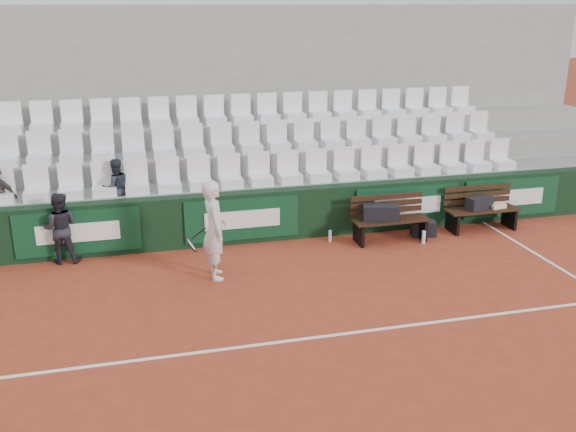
{
  "coord_description": "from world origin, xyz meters",
  "views": [
    {
      "loc": [
        -2.22,
        -7.61,
        4.46
      ],
      "look_at": [
        0.34,
        2.4,
        1.0
      ],
      "focal_mm": 40.0,
      "sensor_mm": 36.0,
      "label": 1
    }
  ],
  "objects_px": {
    "sports_bag_left": "(381,213)",
    "spectator_c": "(114,165)",
    "bench_right": "(481,219)",
    "ball_kid": "(60,228)",
    "sports_bag_ground": "(423,228)",
    "sports_bag_right": "(479,203)",
    "water_bottle_far": "(424,237)",
    "bench_left": "(390,230)",
    "water_bottle_near": "(330,236)",
    "tennis_player": "(214,230)"
  },
  "relations": [
    {
      "from": "sports_bag_ground",
      "to": "bench_left",
      "type": "bearing_deg",
      "value": -170.61
    },
    {
      "from": "sports_bag_left",
      "to": "sports_bag_right",
      "type": "distance_m",
      "value": 2.22
    },
    {
      "from": "sports_bag_right",
      "to": "spectator_c",
      "type": "relative_size",
      "value": 0.49
    },
    {
      "from": "bench_left",
      "to": "water_bottle_near",
      "type": "xyz_separation_m",
      "value": [
        -1.15,
        0.25,
        -0.11
      ]
    },
    {
      "from": "bench_right",
      "to": "sports_bag_left",
      "type": "relative_size",
      "value": 2.17
    },
    {
      "from": "sports_bag_ground",
      "to": "spectator_c",
      "type": "relative_size",
      "value": 0.43
    },
    {
      "from": "sports_bag_ground",
      "to": "water_bottle_far",
      "type": "xyz_separation_m",
      "value": [
        -0.2,
        -0.43,
        -0.02
      ]
    },
    {
      "from": "sports_bag_left",
      "to": "sports_bag_right",
      "type": "relative_size",
      "value": 1.26
    },
    {
      "from": "sports_bag_left",
      "to": "water_bottle_far",
      "type": "height_order",
      "value": "sports_bag_left"
    },
    {
      "from": "bench_right",
      "to": "spectator_c",
      "type": "distance_m",
      "value": 7.39
    },
    {
      "from": "sports_bag_left",
      "to": "ball_kid",
      "type": "distance_m",
      "value": 5.93
    },
    {
      "from": "sports_bag_right",
      "to": "tennis_player",
      "type": "bearing_deg",
      "value": -169.43
    },
    {
      "from": "sports_bag_ground",
      "to": "water_bottle_far",
      "type": "bearing_deg",
      "value": -114.87
    },
    {
      "from": "water_bottle_near",
      "to": "sports_bag_right",
      "type": "bearing_deg",
      "value": -1.71
    },
    {
      "from": "water_bottle_near",
      "to": "spectator_c",
      "type": "distance_m",
      "value": 4.33
    },
    {
      "from": "sports_bag_ground",
      "to": "water_bottle_near",
      "type": "relative_size",
      "value": 2.09
    },
    {
      "from": "water_bottle_near",
      "to": "tennis_player",
      "type": "height_order",
      "value": "tennis_player"
    },
    {
      "from": "sports_bag_left",
      "to": "water_bottle_near",
      "type": "distance_m",
      "value": 1.08
    },
    {
      "from": "sports_bag_left",
      "to": "tennis_player",
      "type": "xyz_separation_m",
      "value": [
        -3.34,
        -0.89,
        0.25
      ]
    },
    {
      "from": "sports_bag_right",
      "to": "sports_bag_ground",
      "type": "height_order",
      "value": "sports_bag_right"
    },
    {
      "from": "bench_right",
      "to": "ball_kid",
      "type": "height_order",
      "value": "ball_kid"
    },
    {
      "from": "bench_right",
      "to": "water_bottle_far",
      "type": "distance_m",
      "value": 1.57
    },
    {
      "from": "sports_bag_left",
      "to": "sports_bag_ground",
      "type": "relative_size",
      "value": 1.44
    },
    {
      "from": "bench_left",
      "to": "sports_bag_ground",
      "type": "xyz_separation_m",
      "value": [
        0.77,
        0.13,
        -0.08
      ]
    },
    {
      "from": "ball_kid",
      "to": "water_bottle_far",
      "type": "bearing_deg",
      "value": 179.61
    },
    {
      "from": "sports_bag_left",
      "to": "sports_bag_right",
      "type": "bearing_deg",
      "value": 3.83
    },
    {
      "from": "sports_bag_left",
      "to": "ball_kid",
      "type": "xyz_separation_m",
      "value": [
        -5.91,
        0.44,
        0.05
      ]
    },
    {
      "from": "sports_bag_left",
      "to": "spectator_c",
      "type": "distance_m",
      "value": 5.14
    },
    {
      "from": "ball_kid",
      "to": "bench_left",
      "type": "bearing_deg",
      "value": -178.14
    },
    {
      "from": "bench_left",
      "to": "sports_bag_left",
      "type": "height_order",
      "value": "sports_bag_left"
    },
    {
      "from": "sports_bag_ground",
      "to": "tennis_player",
      "type": "height_order",
      "value": "tennis_player"
    },
    {
      "from": "water_bottle_near",
      "to": "water_bottle_far",
      "type": "relative_size",
      "value": 0.89
    },
    {
      "from": "bench_right",
      "to": "sports_bag_right",
      "type": "xyz_separation_m",
      "value": [
        -0.07,
        0.01,
        0.35
      ]
    },
    {
      "from": "sports_bag_left",
      "to": "spectator_c",
      "type": "height_order",
      "value": "spectator_c"
    },
    {
      "from": "bench_left",
      "to": "bench_right",
      "type": "distance_m",
      "value": 2.08
    },
    {
      "from": "water_bottle_far",
      "to": "sports_bag_left",
      "type": "bearing_deg",
      "value": 158.07
    },
    {
      "from": "spectator_c",
      "to": "ball_kid",
      "type": "bearing_deg",
      "value": 20.44
    },
    {
      "from": "bench_left",
      "to": "spectator_c",
      "type": "distance_m",
      "value": 5.42
    },
    {
      "from": "bench_left",
      "to": "sports_bag_right",
      "type": "relative_size",
      "value": 2.73
    },
    {
      "from": "water_bottle_near",
      "to": "tennis_player",
      "type": "distance_m",
      "value": 2.76
    },
    {
      "from": "bench_right",
      "to": "ball_kid",
      "type": "xyz_separation_m",
      "value": [
        -8.19,
        0.31,
        0.42
      ]
    },
    {
      "from": "tennis_player",
      "to": "ball_kid",
      "type": "xyz_separation_m",
      "value": [
        -2.57,
        1.33,
        -0.2
      ]
    },
    {
      "from": "bench_right",
      "to": "ball_kid",
      "type": "relative_size",
      "value": 1.16
    },
    {
      "from": "sports_bag_right",
      "to": "water_bottle_near",
      "type": "relative_size",
      "value": 2.4
    },
    {
      "from": "sports_bag_ground",
      "to": "spectator_c",
      "type": "bearing_deg",
      "value": 169.85
    },
    {
      "from": "sports_bag_ground",
      "to": "ball_kid",
      "type": "relative_size",
      "value": 0.37
    },
    {
      "from": "sports_bag_right",
      "to": "water_bottle_far",
      "type": "height_order",
      "value": "sports_bag_right"
    },
    {
      "from": "sports_bag_left",
      "to": "bench_right",
      "type": "bearing_deg",
      "value": 3.44
    },
    {
      "from": "bench_left",
      "to": "spectator_c",
      "type": "xyz_separation_m",
      "value": [
        -5.12,
        1.18,
        1.34
      ]
    },
    {
      "from": "sports_bag_right",
      "to": "spectator_c",
      "type": "height_order",
      "value": "spectator_c"
    }
  ]
}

